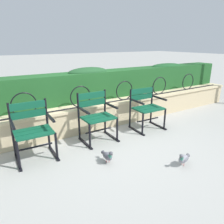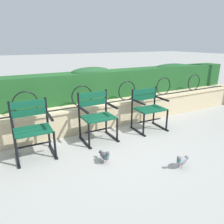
# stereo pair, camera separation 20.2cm
# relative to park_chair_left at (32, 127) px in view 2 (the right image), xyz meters

# --- Properties ---
(ground_plane) EXTENTS (60.00, 60.00, 0.00)m
(ground_plane) POSITION_rel_park_chair_left_xyz_m (1.32, -0.22, -0.46)
(ground_plane) COLOR #9E9E99
(stone_wall) EXTENTS (8.29, 0.41, 0.52)m
(stone_wall) POSITION_rel_park_chair_left_xyz_m (1.32, 0.55, -0.20)
(stone_wall) COLOR #C6B289
(stone_wall) RESTS_ON ground
(iron_arch_fence) EXTENTS (7.73, 0.02, 0.42)m
(iron_arch_fence) POSITION_rel_park_chair_left_xyz_m (1.06, 0.48, 0.23)
(iron_arch_fence) COLOR black
(iron_arch_fence) RESTS_ON stone_wall
(hedge_row) EXTENTS (8.12, 0.48, 0.69)m
(hedge_row) POSITION_rel_park_chair_left_xyz_m (1.33, 0.97, 0.37)
(hedge_row) COLOR #1E5123
(hedge_row) RESTS_ON stone_wall
(park_chair_left) EXTENTS (0.58, 0.53, 0.87)m
(park_chair_left) POSITION_rel_park_chair_left_xyz_m (0.00, 0.00, 0.00)
(park_chair_left) COLOR #0F4C33
(park_chair_left) RESTS_ON ground
(park_chair_centre) EXTENTS (0.59, 0.52, 0.88)m
(park_chair_centre) POSITION_rel_park_chair_left_xyz_m (1.12, 0.05, 0.00)
(park_chair_centre) COLOR #0F4C33
(park_chair_centre) RESTS_ON ground
(park_chair_right) EXTENTS (0.62, 0.54, 0.82)m
(park_chair_right) POSITION_rel_park_chair_left_xyz_m (2.25, 0.01, -0.01)
(park_chair_right) COLOR #0F4C33
(park_chair_right) RESTS_ON ground
(pigeon_near_chairs) EXTENTS (0.11, 0.29, 0.22)m
(pigeon_near_chairs) POSITION_rel_park_chair_left_xyz_m (0.87, -0.75, -0.35)
(pigeon_near_chairs) COLOR #5B5B66
(pigeon_near_chairs) RESTS_ON ground
(pigeon_far_side) EXTENTS (0.29, 0.15, 0.22)m
(pigeon_far_side) POSITION_rel_park_chair_left_xyz_m (1.77, -1.40, -0.35)
(pigeon_far_side) COLOR gray
(pigeon_far_side) RESTS_ON ground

